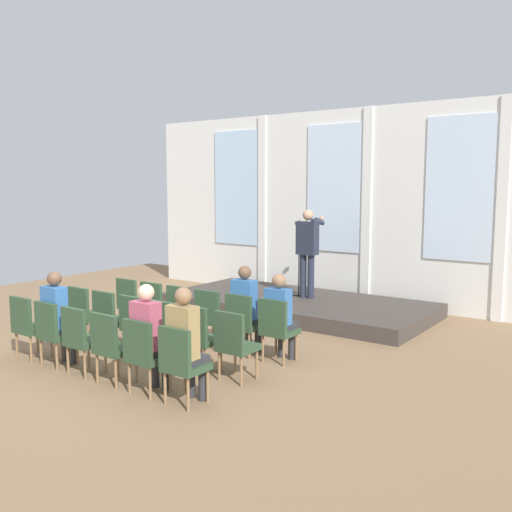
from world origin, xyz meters
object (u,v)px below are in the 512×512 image
chair_r1_c1 (110,317)px  chair_r1_c5 (234,342)px  chair_r0_c3 (212,315)px  chair_r2_c1 (54,330)px  audience_r0_c5 (280,313)px  chair_r1_c3 (167,328)px  chair_r0_c2 (183,310)px  chair_r2_c2 (81,336)px  chair_r0_c4 (243,320)px  audience_r0_c4 (246,305)px  chair_r2_c5 (181,361)px  audience_r2_c1 (58,314)px  chair_r0_c0 (132,301)px  chair_r1_c0 (85,311)px  chair_r2_c3 (111,344)px  mic_stand (299,279)px  chair_r0_c1 (156,306)px  audience_r2_c4 (149,333)px  speaker (308,247)px  chair_r0_c5 (277,326)px  audience_r2_c5 (186,340)px  chair_r2_c0 (28,324)px  chair_r2_c4 (145,352)px  chair_r1_c4 (199,335)px  chair_r1_c2 (137,322)px

chair_r1_c1 → chair_r1_c5: 2.43m
chair_r0_c3 → chair_r2_c1: bearing=-121.5°
audience_r0_c5 → chair_r1_c3: 1.63m
chair_r0_c2 → chair_r2_c2: size_ratio=1.00×
chair_r0_c4 → audience_r0_c4: audience_r0_c4 is taller
chair_r1_c1 → chair_r2_c5: 2.63m
chair_r1_c3 → audience_r2_c1: 1.54m
chair_r0_c0 → audience_r2_c1: audience_r2_c1 is taller
chair_r0_c4 → chair_r1_c5: (0.61, -0.99, 0.00)m
chair_r1_c1 → chair_r1_c0: bearing=180.0°
chair_r0_c0 → chair_r2_c3: bearing=-47.4°
chair_r1_c1 → chair_r2_c3: bearing=-39.2°
chair_r0_c4 → mic_stand: bearing=107.6°
chair_r0_c1 → audience_r2_c4: audience_r2_c4 is taller
speaker → chair_r0_c5: bearing=-66.6°
chair_r0_c4 → audience_r0_c5: (0.61, 0.08, 0.18)m
chair_r2_c1 → audience_r2_c5: size_ratio=0.68×
speaker → chair_r0_c4: 3.39m
chair_r1_c0 → chair_r2_c0: bearing=-90.0°
chair_r2_c5 → audience_r2_c5: (0.00, 0.08, 0.23)m
mic_stand → chair_r2_c0: (-1.38, -5.30, -0.08)m
chair_r2_c3 → chair_r2_c4: 0.61m
chair_r1_c1 → chair_r1_c4: same height
chair_r1_c4 → chair_r2_c2: 1.57m
speaker → chair_r2_c5: size_ratio=1.90×
chair_r2_c3 → audience_r2_c4: 0.65m
audience_r2_c4 → speaker: bearing=98.7°
mic_stand → chair_r2_c0: bearing=-104.6°
audience_r0_c5 → chair_r1_c0: audience_r0_c5 is taller
chair_r0_c5 → chair_r2_c0: 3.63m
chair_r1_c3 → audience_r2_c5: (1.22, -0.91, 0.23)m
chair_r0_c5 → chair_r2_c1: 3.14m
audience_r0_c4 → audience_r2_c1: (-1.82, -1.99, -0.00)m
speaker → chair_r0_c2: speaker is taller
chair_r1_c1 → mic_stand: bearing=79.8°
chair_r1_c3 → chair_r1_c4: size_ratio=1.00×
audience_r0_c4 → chair_r2_c2: size_ratio=1.44×
chair_r2_c1 → chair_r2_c4: same height
chair_r0_c1 → chair_r1_c1: (0.00, -0.99, 0.00)m
chair_r2_c5 → audience_r2_c5: size_ratio=0.68×
chair_r2_c1 → audience_r2_c1: (0.00, 0.08, 0.22)m
chair_r0_c1 → chair_r2_c2: size_ratio=1.00×
audience_r2_c1 → mic_stand: bearing=81.6°
speaker → audience_r2_c5: 5.32m
chair_r1_c1 → chair_r1_c2: 0.61m
chair_r0_c5 → chair_r2_c4: bearing=-107.0°
chair_r2_c1 → audience_r0_c4: bearing=48.6°
chair_r1_c1 → chair_r1_c5: bearing=0.0°
chair_r2_c2 → audience_r2_c5: (1.82, 0.08, 0.23)m
chair_r0_c3 → chair_r2_c5: (1.22, -1.99, 0.00)m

